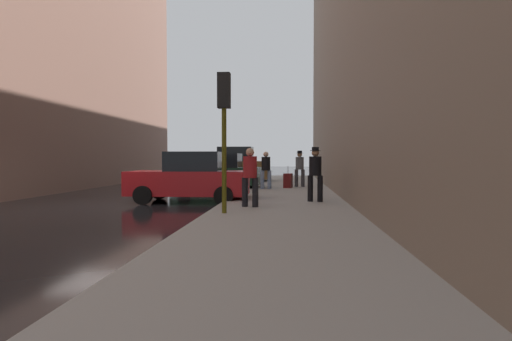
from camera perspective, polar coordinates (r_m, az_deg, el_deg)
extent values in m
plane|color=black|center=(13.92, -21.61, -4.81)|extent=(120.00, 120.00, 0.00)
cube|color=gray|center=(12.45, 4.01, -5.11)|extent=(4.00, 40.00, 0.15)
cube|color=#B2191E|center=(14.41, -9.53, -1.73)|extent=(4.25, 1.95, 0.84)
cube|color=black|center=(14.34, -8.77, 1.26)|extent=(1.93, 1.61, 0.70)
cylinder|color=black|center=(15.68, -13.63, -2.82)|extent=(0.65, 0.24, 0.64)
cylinder|color=black|center=(13.94, -15.87, -3.42)|extent=(0.65, 0.24, 0.64)
cylinder|color=black|center=(15.10, -3.67, -2.95)|extent=(0.65, 0.24, 0.64)
cylinder|color=black|center=(13.29, -4.67, -3.61)|extent=(0.65, 0.24, 0.64)
cube|color=#193828|center=(19.62, -5.61, -0.77)|extent=(4.25, 1.96, 0.84)
cube|color=black|center=(19.56, -5.05, 1.42)|extent=(1.93, 1.62, 0.70)
cylinder|color=black|center=(20.86, -8.74, -1.65)|extent=(0.65, 0.24, 0.64)
cylinder|color=black|center=(19.10, -10.21, -1.98)|extent=(0.65, 0.24, 0.64)
cylinder|color=black|center=(20.31, -1.29, -1.72)|extent=(0.65, 0.24, 0.64)
cylinder|color=black|center=(18.49, -2.08, -2.07)|extent=(0.65, 0.24, 0.64)
cube|color=brown|center=(24.83, -3.37, 0.08)|extent=(4.61, 1.87, 1.10)
cube|color=black|center=(24.79, -2.92, 2.34)|extent=(2.08, 1.58, 0.90)
cylinder|color=black|center=(26.02, -6.32, -0.95)|extent=(0.64, 0.22, 0.64)
cylinder|color=black|center=(24.22, -7.19, -1.16)|extent=(0.64, 0.22, 0.64)
cylinder|color=black|center=(25.59, 0.26, -0.99)|extent=(0.64, 0.22, 0.64)
cylinder|color=black|center=(23.76, -0.14, -1.21)|extent=(0.64, 0.22, 0.64)
cylinder|color=red|center=(19.45, -0.21, -1.57)|extent=(0.22, 0.22, 0.55)
sphere|color=red|center=(19.44, -0.21, -0.60)|extent=(0.20, 0.20, 0.20)
cylinder|color=red|center=(19.47, -0.68, -1.49)|extent=(0.10, 0.09, 0.09)
cylinder|color=red|center=(19.44, 0.26, -1.49)|extent=(0.10, 0.09, 0.09)
cylinder|color=#514C0F|center=(10.30, -4.58, 3.89)|extent=(0.12, 0.12, 3.60)
cube|color=black|center=(10.44, -4.60, 11.32)|extent=(0.32, 0.24, 0.90)
sphere|color=red|center=(10.61, -4.48, 12.70)|extent=(0.14, 0.14, 0.14)
sphere|color=yellow|center=(10.56, -4.48, 11.21)|extent=(0.14, 0.14, 0.14)
sphere|color=green|center=(10.52, -4.47, 9.70)|extent=(0.14, 0.14, 0.14)
cylinder|color=#333338|center=(19.81, 5.79, -1.08)|extent=(0.19, 0.19, 0.85)
cylinder|color=#333338|center=(19.83, 6.71, -1.08)|extent=(0.19, 0.19, 0.85)
cylinder|color=#4C5156|center=(19.80, 6.26, 1.04)|extent=(0.42, 0.42, 0.62)
sphere|color=#997051|center=(19.80, 6.26, 2.29)|extent=(0.24, 0.24, 0.24)
cylinder|color=black|center=(19.80, 6.26, 2.49)|extent=(0.34, 0.34, 0.02)
cylinder|color=black|center=(19.80, 6.27, 2.67)|extent=(0.23, 0.23, 0.11)
cylinder|color=black|center=(13.11, 9.14, -2.58)|extent=(0.22, 0.22, 0.85)
cylinder|color=black|center=(13.17, 7.77, -2.56)|extent=(0.22, 0.22, 0.85)
cylinder|color=black|center=(13.10, 8.47, 0.64)|extent=(0.48, 0.48, 0.62)
sphere|color=#997051|center=(13.10, 8.48, 2.52)|extent=(0.24, 0.24, 0.24)
cylinder|color=black|center=(13.10, 8.48, 2.83)|extent=(0.34, 0.34, 0.02)
cylinder|color=black|center=(13.10, 8.48, 3.10)|extent=(0.23, 0.23, 0.11)
cylinder|color=black|center=(11.67, -1.60, -3.10)|extent=(0.22, 0.22, 0.85)
cylinder|color=black|center=(11.57, -0.11, -3.14)|extent=(0.22, 0.22, 0.85)
cylinder|color=#A51E23|center=(11.58, -0.86, 0.50)|extent=(0.48, 0.48, 0.62)
sphere|color=tan|center=(11.58, -0.86, 2.63)|extent=(0.24, 0.24, 0.24)
cylinder|color=#728CB2|center=(18.32, 1.92, -1.31)|extent=(0.20, 0.20, 0.85)
cylinder|color=#728CB2|center=(18.30, 0.92, -1.31)|extent=(0.20, 0.20, 0.85)
cylinder|color=black|center=(18.28, 1.42, 0.99)|extent=(0.44, 0.44, 0.62)
sphere|color=beige|center=(18.28, 1.43, 2.34)|extent=(0.24, 0.24, 0.24)
cube|color=#591414|center=(19.10, 4.59, -1.44)|extent=(0.46, 0.62, 0.68)
cylinder|color=#333333|center=(19.08, 4.60, 0.12)|extent=(0.02, 0.02, 0.36)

